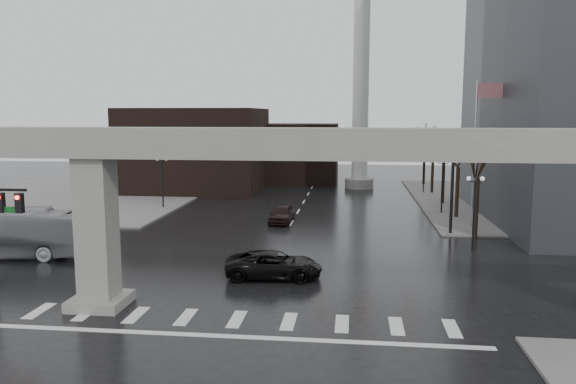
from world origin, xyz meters
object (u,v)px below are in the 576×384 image
object	(u,v)px
pickup_truck	(274,265)
city_bus	(6,233)
far_car	(282,214)
signal_mast_arm	(403,160)

from	to	relation	value
pickup_truck	city_bus	xyz separation A→B (m)	(-18.09, 2.69, 0.84)
city_bus	far_car	size ratio (longest dim) A/B	2.53
pickup_truck	city_bus	bearing A→B (deg)	77.64
signal_mast_arm	far_car	size ratio (longest dim) A/B	2.65
signal_mast_arm	city_bus	size ratio (longest dim) A/B	1.05
pickup_truck	city_bus	distance (m)	18.31
far_car	signal_mast_arm	bearing A→B (deg)	-17.11
signal_mast_arm	city_bus	world-z (taller)	signal_mast_arm
city_bus	signal_mast_arm	bearing A→B (deg)	-72.98
pickup_truck	far_car	xyz separation A→B (m)	(-1.66, 16.54, 0.01)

